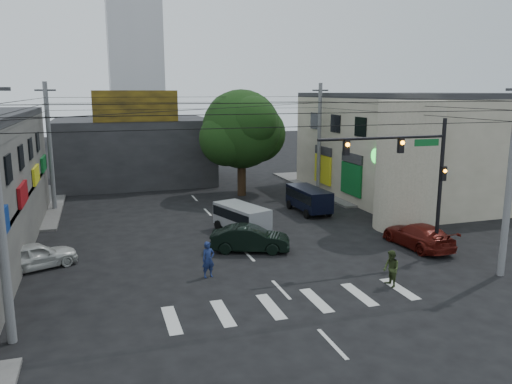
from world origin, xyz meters
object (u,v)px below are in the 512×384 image
utility_pole_far_left (50,147)px  dark_sedan (250,239)px  utility_pole_far_right (319,139)px  utility_pole_near_right (510,179)px  maroon_sedan (418,235)px  traffic_officer (208,260)px  pedestrian_olive (391,269)px  silver_minivan (242,219)px  traffic_gantry (414,166)px  street_tree (241,129)px  navy_van (309,200)px  white_compact (35,256)px

utility_pole_far_left → dark_sedan: bearing=-51.2°
utility_pole_far_right → utility_pole_near_right: bearing=-90.0°
utility_pole_far_left → maroon_sedan: utility_pole_far_left is taller
traffic_officer → pedestrian_olive: size_ratio=1.04×
utility_pole_near_right → pedestrian_olive: bearing=176.2°
utility_pole_far_left → silver_minivan: bearing=-41.2°
traffic_gantry → maroon_sedan: 4.64m
street_tree → dark_sedan: size_ratio=1.93×
traffic_gantry → utility_pole_near_right: 4.41m
street_tree → dark_sedan: (-3.71, -14.43, -4.77)m
utility_pole_near_right → maroon_sedan: utility_pole_near_right is taller
traffic_gantry → dark_sedan: traffic_gantry is taller
street_tree → traffic_officer: (-6.69, -17.53, -4.62)m
utility_pole_far_left → silver_minivan: size_ratio=2.13×
utility_pole_far_left → navy_van: size_ratio=2.05×
utility_pole_far_left → utility_pole_far_right: same height
white_compact → traffic_officer: (7.81, -3.65, 0.19)m
traffic_officer → dark_sedan: bearing=33.3°
utility_pole_far_right → pedestrian_olive: 21.26m
pedestrian_olive → utility_pole_far_right: bearing=166.7°
utility_pole_far_left → street_tree: bearing=3.9°
utility_pole_near_right → maroon_sedan: (-1.14, 4.88, -3.92)m
utility_pole_near_right → traffic_officer: (-13.19, 3.97, -3.74)m
dark_sedan → pedestrian_olive: bearing=-125.4°
utility_pole_near_right → silver_minivan: (-9.66, 10.58, -3.74)m
navy_van → utility_pole_near_right: bearing=-167.2°
utility_pole_far_right → navy_van: (-3.64, -6.31, -3.71)m
maroon_sedan → white_compact: bearing=-11.1°
utility_pole_far_right → navy_van: size_ratio=2.05×
traffic_gantry → pedestrian_olive: bearing=-134.5°
street_tree → maroon_sedan: (5.36, -16.62, -4.79)m
utility_pole_near_right → utility_pole_far_left: size_ratio=1.00×
navy_van → traffic_officer: (-9.55, -10.22, -0.03)m
traffic_officer → traffic_gantry: bearing=-15.3°
white_compact → utility_pole_far_right: bearing=-80.8°
utility_pole_near_right → navy_van: size_ratio=2.05×
navy_van → pedestrian_olive: navy_van is taller
navy_van → street_tree: bearing=19.8°
utility_pole_near_right → silver_minivan: utility_pole_near_right is taller
utility_pole_far_left → traffic_gantry: bearing=-42.9°
dark_sedan → white_compact: bearing=107.8°
utility_pole_far_left → traffic_officer: bearing=-64.7°
dark_sedan → traffic_officer: traffic_officer is taller
maroon_sedan → silver_minivan: (-8.52, 5.70, 0.18)m
utility_pole_far_right → pedestrian_olive: size_ratio=5.58×
navy_van → pedestrian_olive: size_ratio=2.72×
maroon_sedan → pedestrian_olive: 6.43m
navy_van → traffic_officer: bearing=135.3°
street_tree → utility_pole_far_left: (-14.50, -1.00, -0.87)m
street_tree → traffic_gantry: street_tree is taller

